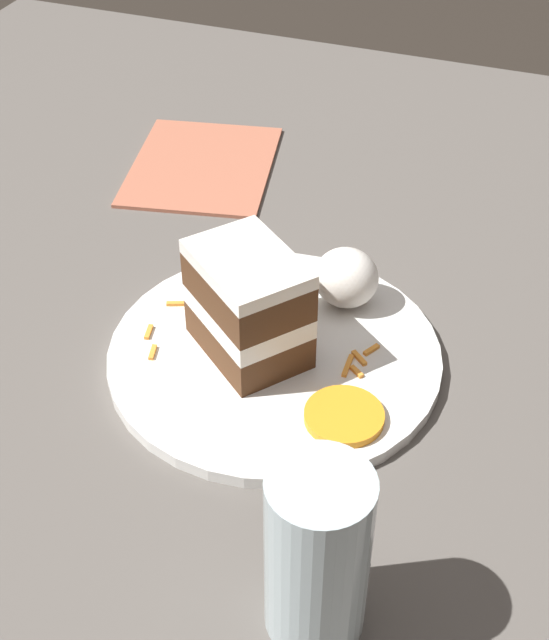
{
  "coord_description": "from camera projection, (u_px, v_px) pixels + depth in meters",
  "views": [
    {
      "loc": [
        -0.22,
        0.54,
        0.52
      ],
      "look_at": [
        -0.04,
        0.04,
        0.07
      ],
      "focal_mm": 50.0,
      "sensor_mm": 36.0,
      "label": 1
    }
  ],
  "objects": [
    {
      "name": "orange_garnish",
      "position": [
        344.0,
        416.0,
        0.66
      ],
      "size": [
        0.06,
        0.06,
        0.01
      ],
      "primitive_type": "cylinder",
      "color": "orange",
      "rests_on": "plate"
    },
    {
      "name": "drinking_glass",
      "position": [
        317.0,
        564.0,
        0.52
      ],
      "size": [
        0.06,
        0.06,
        0.13
      ],
      "color": "silver",
      "rests_on": "dining_table"
    },
    {
      "name": "dining_table",
      "position": [
        250.0,
        335.0,
        0.78
      ],
      "size": [
        1.22,
        1.19,
        0.03
      ],
      "primitive_type": "cube",
      "color": "#56514C",
      "rests_on": "ground"
    },
    {
      "name": "cake_slice",
      "position": [
        248.0,
        305.0,
        0.7
      ],
      "size": [
        0.12,
        0.11,
        0.09
      ],
      "rotation": [
        0.0,
        0.0,
        4.04
      ],
      "color": "#4C2D19",
      "rests_on": "plate"
    },
    {
      "name": "menu_card",
      "position": [
        202.0,
        166.0,
        0.97
      ],
      "size": [
        0.18,
        0.21,
        0.0
      ],
      "primitive_type": "cube",
      "rotation": [
        0.0,
        0.0,
        0.21
      ],
      "color": "#B2664C",
      "rests_on": "dining_table"
    },
    {
      "name": "plate",
      "position": [
        274.0,
        355.0,
        0.73
      ],
      "size": [
        0.27,
        0.27,
        0.01
      ],
      "primitive_type": "cylinder",
      "color": "white",
      "rests_on": "dining_table"
    },
    {
      "name": "cream_dollop",
      "position": [
        346.0,
        278.0,
        0.76
      ],
      "size": [
        0.06,
        0.05,
        0.05
      ],
      "primitive_type": "ellipsoid",
      "color": "white",
      "rests_on": "plate"
    },
    {
      "name": "carrot_shreds_scatter",
      "position": [
        261.0,
        341.0,
        0.73
      ],
      "size": [
        0.19,
        0.08,
        0.0
      ],
      "color": "orange",
      "rests_on": "plate"
    },
    {
      "name": "ground_plane",
      "position": [
        250.0,
        346.0,
        0.79
      ],
      "size": [
        6.0,
        6.0,
        0.0
      ],
      "primitive_type": "plane",
      "color": "black",
      "rests_on": "ground"
    }
  ]
}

